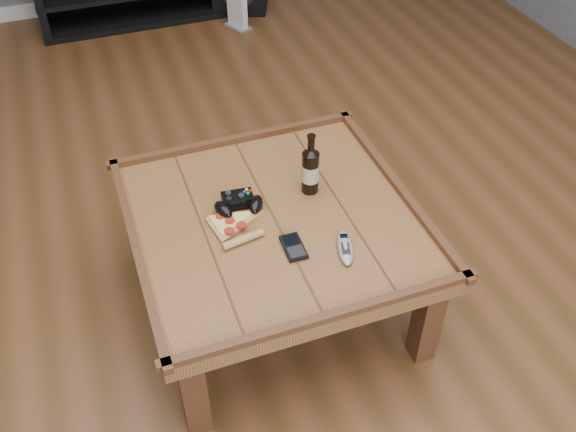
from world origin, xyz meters
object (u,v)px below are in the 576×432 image
object	(u,v)px
coffee_table	(274,230)
smartphone	(294,247)
beer_bottle	(310,169)
game_controller	(239,204)
pizza_slice	(232,225)
game_console	(237,13)
remote_control	(345,248)

from	to	relation	value
coffee_table	smartphone	world-z (taller)	coffee_table
beer_bottle	game_controller	size ratio (longest dim) A/B	1.24
beer_bottle	smartphone	xyz separation A→B (m)	(-0.16, -0.27, -0.09)
game_controller	coffee_table	bearing A→B (deg)	-34.28
game_controller	smartphone	xyz separation A→B (m)	(0.11, -0.25, -0.02)
game_controller	pizza_slice	distance (m)	0.10
smartphone	beer_bottle	bearing A→B (deg)	60.48
coffee_table	pizza_slice	xyz separation A→B (m)	(-0.15, 0.00, 0.07)
pizza_slice	game_controller	bearing A→B (deg)	48.99
smartphone	game_console	world-z (taller)	smartphone
game_controller	remote_control	xyz separation A→B (m)	(0.27, -0.32, -0.01)
game_controller	pizza_slice	world-z (taller)	game_controller
pizza_slice	beer_bottle	bearing A→B (deg)	6.35
smartphone	game_console	xyz separation A→B (m)	(0.54, 2.53, -0.36)
beer_bottle	pizza_slice	bearing A→B (deg)	-163.69
remote_control	game_console	bearing A→B (deg)	99.17
coffee_table	smartphone	size ratio (longest dim) A/B	8.30
game_controller	pizza_slice	bearing A→B (deg)	-115.36
beer_bottle	game_console	distance (m)	2.34
coffee_table	game_controller	bearing A→B (deg)	140.02
coffee_table	smartphone	bearing A→B (deg)	-86.20
pizza_slice	remote_control	size ratio (longest dim) A/B	1.70
pizza_slice	smartphone	world-z (taller)	pizza_slice
beer_bottle	pizza_slice	xyz separation A→B (m)	(-0.33, -0.10, -0.09)
smartphone	remote_control	bearing A→B (deg)	-20.23
smartphone	coffee_table	bearing A→B (deg)	95.73
beer_bottle	pizza_slice	world-z (taller)	beer_bottle
game_controller	remote_control	size ratio (longest dim) A/B	1.15
coffee_table	remote_control	xyz separation A→B (m)	(0.17, -0.23, 0.07)
game_controller	pizza_slice	size ratio (longest dim) A/B	0.68
pizza_slice	smartphone	size ratio (longest dim) A/B	2.36
remote_control	game_controller	bearing A→B (deg)	147.97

